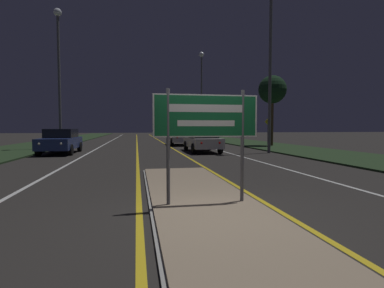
% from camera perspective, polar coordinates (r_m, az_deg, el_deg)
% --- Properties ---
extents(ground_plane, '(160.00, 160.00, 0.00)m').
position_cam_1_polar(ground_plane, '(5.52, 3.97, -13.42)').
color(ground_plane, '#282623').
extents(median_island, '(2.21, 10.09, 0.10)m').
position_cam_1_polar(median_island, '(6.01, 2.67, -11.62)').
color(median_island, '#999993').
rests_on(median_island, ground_plane).
extents(verge_left, '(5.00, 100.00, 0.08)m').
position_cam_1_polar(verge_left, '(26.46, -28.49, -0.49)').
color(verge_left, '#23381E').
rests_on(verge_left, ground_plane).
extents(verge_right, '(5.00, 100.00, 0.08)m').
position_cam_1_polar(verge_right, '(27.39, 12.78, -0.07)').
color(verge_right, '#23381E').
rests_on(verge_right, ground_plane).
extents(centre_line_yellow_left, '(0.12, 70.00, 0.01)m').
position_cam_1_polar(centre_line_yellow_left, '(30.16, -10.44, 0.19)').
color(centre_line_yellow_left, gold).
rests_on(centre_line_yellow_left, ground_plane).
extents(centre_line_yellow_right, '(0.12, 70.00, 0.01)m').
position_cam_1_polar(centre_line_yellow_right, '(30.27, -5.53, 0.24)').
color(centre_line_yellow_right, gold).
rests_on(centre_line_yellow_right, ground_plane).
extents(lane_line_white_left, '(0.12, 70.00, 0.01)m').
position_cam_1_polar(lane_line_white_left, '(30.29, -15.94, 0.13)').
color(lane_line_white_left, silver).
rests_on(lane_line_white_left, ground_plane).
extents(lane_line_white_right, '(0.12, 70.00, 0.01)m').
position_cam_1_polar(lane_line_white_right, '(30.66, -0.12, 0.29)').
color(lane_line_white_right, silver).
rests_on(lane_line_white_right, ground_plane).
extents(edge_line_white_left, '(0.10, 70.00, 0.01)m').
position_cam_1_polar(edge_line_white_left, '(30.72, -21.52, 0.07)').
color(edge_line_white_left, silver).
rests_on(edge_line_white_left, ground_plane).
extents(edge_line_white_right, '(0.10, 70.00, 0.01)m').
position_cam_1_polar(edge_line_white_right, '(31.34, 5.28, 0.34)').
color(edge_line_white_right, silver).
rests_on(edge_line_white_right, ground_plane).
extents(highway_sign, '(2.06, 0.07, 2.21)m').
position_cam_1_polar(highway_sign, '(5.80, 2.72, 4.24)').
color(highway_sign, '#56565B').
rests_on(highway_sign, median_island).
extents(streetlight_left_near, '(0.54, 0.54, 9.70)m').
position_cam_1_polar(streetlight_left_near, '(23.33, -24.04, 14.52)').
color(streetlight_left_near, '#56565B').
rests_on(streetlight_left_near, ground_plane).
extents(streetlight_right_near, '(0.51, 0.51, 10.41)m').
position_cam_1_polar(streetlight_right_near, '(19.44, 14.72, 17.72)').
color(streetlight_right_near, '#56565B').
rests_on(streetlight_right_near, ground_plane).
extents(streetlight_right_far, '(0.59, 0.59, 10.23)m').
position_cam_1_polar(streetlight_right_far, '(35.33, 1.83, 11.86)').
color(streetlight_right_far, '#56565B').
rests_on(streetlight_right_far, ground_plane).
extents(car_receding_0, '(1.84, 4.59, 1.36)m').
position_cam_1_polar(car_receding_0, '(19.07, 1.96, 0.66)').
color(car_receding_0, silver).
rests_on(car_receding_0, ground_plane).
extents(car_receding_1, '(2.04, 4.60, 1.41)m').
position_cam_1_polar(car_receding_1, '(26.13, -2.19, 1.44)').
color(car_receding_1, '#B7B7BC').
rests_on(car_receding_1, ground_plane).
extents(car_receding_2, '(1.99, 4.35, 1.51)m').
position_cam_1_polar(car_receding_2, '(38.25, 0.41, 2.05)').
color(car_receding_2, '#B7B7BC').
rests_on(car_receding_2, ground_plane).
extents(car_approaching_0, '(1.89, 4.44, 1.47)m').
position_cam_1_polar(car_approaching_0, '(19.53, -23.72, 0.57)').
color(car_approaching_0, navy).
rests_on(car_approaching_0, ground_plane).
extents(warning_sign, '(0.60, 0.06, 2.27)m').
position_cam_1_polar(warning_sign, '(27.29, 14.24, 2.87)').
color(warning_sign, '#56565B').
rests_on(warning_sign, verge_right).
extents(roadside_palm_right, '(2.26, 2.26, 5.67)m').
position_cam_1_polar(roadside_palm_right, '(25.44, 15.07, 9.88)').
color(roadside_palm_right, '#4C3823').
rests_on(roadside_palm_right, verge_right).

